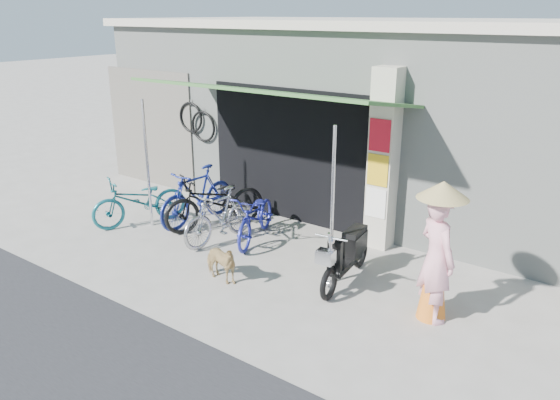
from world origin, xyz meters
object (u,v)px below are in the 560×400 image
Objects in this scene: bike_navy at (256,216)px; nun at (437,253)px; bike_silver at (220,216)px; bike_teal at (140,201)px; moped at (347,255)px; street_dog at (219,263)px; bike_blue at (197,196)px; bike_black at (215,201)px.

nun is (3.45, -0.66, 0.48)m from bike_navy.
bike_silver is 3.95m from nun.
bike_teal is 1.77m from bike_silver.
moped is at bearing -31.28° from bike_navy.
bike_silver is 2.22× the size of street_dog.
bike_blue is at bearing 58.09° from street_dog.
nun is (3.92, -0.24, 0.44)m from bike_silver.
bike_blue is 0.44m from bike_black.
bike_black is 1.23× the size of bike_silver.
bike_blue is 0.92× the size of bike_black.
bike_navy is 2.35× the size of street_dog.
bike_navy is at bearing 161.48° from moped.
bike_teal is 1.07× the size of moped.
nun reaches higher than bike_navy.
bike_black is 1.17× the size of bike_navy.
bike_blue is 3.48m from moped.
bike_navy is (0.47, 0.42, -0.04)m from bike_silver.
street_dog is 0.43× the size of moped.
bike_silver is 0.63m from bike_navy.
nun is at bearing -4.78° from bike_blue.
street_dog is at bearing -90.52° from bike_navy.
street_dog is at bearing -22.64° from bike_black.
bike_blue is 0.96× the size of nun.
bike_silver is (0.50, -0.44, -0.04)m from bike_black.
bike_blue is at bearing 26.07° from nun.
nun is (4.86, -0.66, 0.38)m from bike_blue.
bike_teal reaches higher than street_dog.
bike_silver is at bearing -18.03° from bike_black.
bike_teal is 1.06× the size of bike_navy.
bike_navy is at bearing 22.15° from bike_black.
bike_blue is 1.42m from bike_navy.
nun reaches higher than bike_blue.
moped is (2.51, -0.01, -0.05)m from bike_silver.
bike_teal is at bearing 176.81° from moped.
bike_teal is 5.68m from nun.
bike_navy is at bearing 2.86° from bike_blue.
nun reaches higher than bike_black.
bike_teal is 4.27m from moped.
bike_blue is 1.09× the size of moped.
bike_black reaches higher than bike_navy.
nun reaches higher than bike_silver.
bike_black is at bearing 144.26° from bike_silver.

